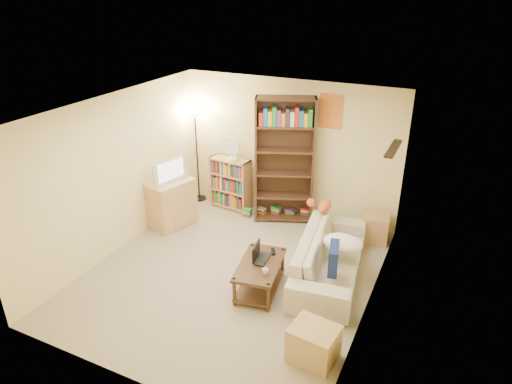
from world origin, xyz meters
TOP-DOWN VIEW (x-y plane):
  - room at (0.00, 0.01)m, footprint 4.50×4.54m
  - sofa at (1.33, 0.57)m, footprint 2.40×1.43m
  - navy_pillow at (1.50, 0.12)m, footprint 0.22×0.44m
  - cream_blanket at (1.48, 0.64)m, footprint 0.59×0.42m
  - tabby_cat at (0.94, 1.36)m, footprint 0.50×0.23m
  - coffee_table at (0.54, -0.18)m, footprint 0.70×1.06m
  - laptop at (0.59, -0.08)m, footprint 0.40×0.30m
  - laptop_screen at (0.45, -0.10)m, footprint 0.07×0.33m
  - mug at (0.72, -0.38)m, footprint 0.13×0.13m
  - tv_remote at (0.60, 0.16)m, footprint 0.13×0.18m
  - tv_stand at (-1.70, 0.90)m, footprint 0.74×0.90m
  - television at (-1.70, 0.90)m, footprint 0.76×0.45m
  - tall_bookshelf at (0.04, 1.92)m, footprint 1.07×0.69m
  - short_bookshelf at (-1.06, 1.95)m, footprint 0.80×0.39m
  - desk_fan at (-1.00, 1.91)m, footprint 0.35×0.20m
  - floor_lamp at (-1.80, 1.99)m, footprint 0.30×0.30m
  - side_table at (1.72, 1.87)m, footprint 0.48×0.48m
  - end_cabinet at (1.65, -1.10)m, footprint 0.57×0.50m
  - book_stacks at (-0.09, 1.96)m, footprint 1.17×0.56m

SIDE VIEW (x-z plane):
  - book_stacks at x=-0.09m, z-range -0.01..0.20m
  - end_cabinet at x=1.65m, z-range 0.00..0.44m
  - side_table at x=1.72m, z-range 0.00..0.48m
  - coffee_table at x=0.54m, z-range 0.07..0.50m
  - sofa at x=1.33m, z-range 0.00..0.64m
  - tv_stand at x=-1.70m, z-range 0.00..0.84m
  - tv_remote at x=0.60m, z-range 0.44..0.46m
  - laptop at x=0.59m, z-range 0.44..0.47m
  - mug at x=0.72m, z-range 0.44..0.52m
  - short_bookshelf at x=-1.06m, z-range 0.00..0.99m
  - cream_blanket at x=1.48m, z-range 0.42..0.67m
  - laptop_screen at x=0.45m, z-range 0.46..0.68m
  - navy_pillow at x=1.50m, z-range 0.42..0.80m
  - tabby_cat at x=0.94m, z-range 0.63..0.81m
  - television at x=-1.70m, z-range 0.84..1.25m
  - tall_bookshelf at x=0.04m, z-range 0.06..2.32m
  - desk_fan at x=-1.00m, z-range 1.00..1.45m
  - floor_lamp at x=-1.80m, z-range 0.53..2.33m
  - room at x=0.00m, z-range 0.36..2.88m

